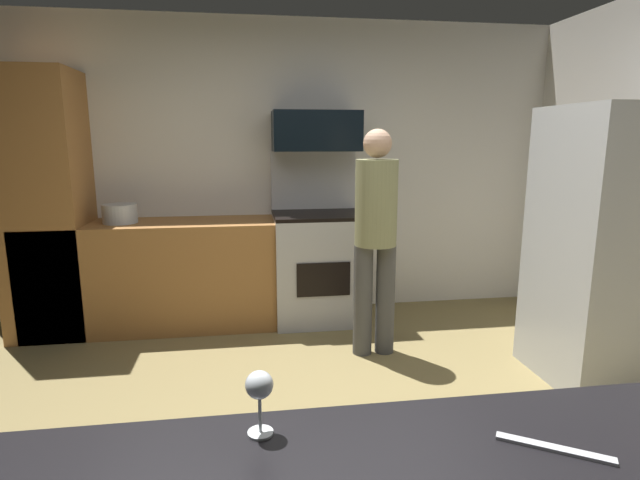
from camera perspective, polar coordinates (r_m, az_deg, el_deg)
ground_plane at (r=2.77m, az=-0.18°, el=-23.41°), size 5.20×4.80×0.02m
wall_back at (r=4.61m, az=-4.43°, el=7.98°), size 5.20×0.12×2.60m
lower_cabinet_run at (r=4.41m, az=-15.68°, el=-3.76°), size 2.40×0.60×0.90m
cabinet_column at (r=4.54m, az=-28.72°, el=3.41°), size 0.60×0.60×2.10m
oven_range at (r=4.40m, az=-0.27°, el=-2.56°), size 0.76×0.65×1.47m
microwave at (r=4.35m, az=-0.45°, el=12.28°), size 0.74×0.38×0.34m
refrigerator at (r=3.75m, az=30.64°, el=-0.68°), size 0.87×0.77×1.78m
person_cook at (r=3.61m, az=6.34°, el=0.93°), size 0.31×0.30×1.64m
wine_glass_far at (r=1.19m, az=-6.91°, el=-16.47°), size 0.06×0.06×0.16m
knife_chef at (r=1.29m, az=25.10°, el=-20.67°), size 0.22×0.15×0.01m
stock_pot at (r=4.39m, az=-21.81°, el=2.80°), size 0.27×0.27×0.15m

